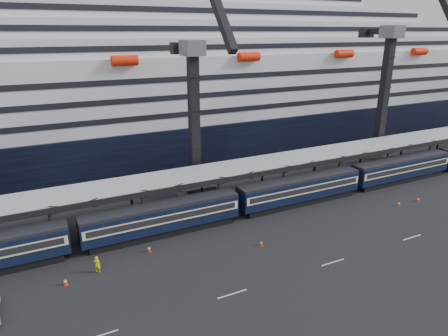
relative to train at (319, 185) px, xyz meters
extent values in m
plane|color=black|center=(4.65, -10.00, -2.20)|extent=(260.00, 260.00, 0.00)
cube|color=beige|center=(-33.35, -14.00, -2.19)|extent=(3.00, 0.15, 0.02)
cube|color=beige|center=(-21.35, -14.00, -2.19)|extent=(3.00, 0.15, 0.02)
cube|color=beige|center=(-9.35, -14.00, -2.19)|extent=(3.00, 0.15, 0.02)
cube|color=beige|center=(2.65, -14.00, -2.19)|extent=(3.00, 0.15, 0.02)
cube|color=black|center=(-23.35, 0.00, -1.75)|extent=(17.48, 2.40, 0.90)
cube|color=black|center=(-23.35, 0.00, 0.05)|extent=(19.00, 2.80, 2.70)
cube|color=beige|center=(-23.35, 0.00, 0.35)|extent=(18.62, 2.92, 1.05)
cube|color=black|center=(-23.35, 0.00, 0.40)|extent=(17.86, 2.98, 0.70)
cube|color=black|center=(-23.35, 0.00, 1.55)|extent=(19.00, 2.50, 0.35)
cube|color=black|center=(-3.35, 0.00, -1.75)|extent=(17.48, 2.40, 0.90)
cube|color=black|center=(-3.35, 0.00, 0.05)|extent=(19.00, 2.80, 2.70)
cube|color=beige|center=(-3.35, 0.00, 0.35)|extent=(18.62, 2.92, 1.05)
cube|color=black|center=(-3.35, 0.00, 0.40)|extent=(17.86, 2.98, 0.70)
cube|color=black|center=(-3.35, 0.00, 1.55)|extent=(19.00, 2.50, 0.35)
cube|color=black|center=(16.65, 0.00, -1.75)|extent=(17.48, 2.40, 0.90)
cube|color=black|center=(16.65, 0.00, 0.05)|extent=(19.00, 2.80, 2.70)
cube|color=beige|center=(16.65, 0.00, 0.35)|extent=(18.62, 2.92, 1.05)
cube|color=black|center=(16.65, 0.00, 0.40)|extent=(17.86, 2.98, 0.70)
cube|color=black|center=(16.65, 0.00, 1.55)|extent=(19.00, 2.50, 0.35)
cube|color=gray|center=(4.65, 4.00, 3.20)|extent=(130.00, 6.00, 0.25)
cube|color=black|center=(4.65, 1.00, 2.90)|extent=(130.00, 0.25, 0.70)
cube|color=black|center=(4.65, 7.00, 2.90)|extent=(130.00, 0.25, 0.70)
cube|color=black|center=(-35.35, 1.20, 0.50)|extent=(0.25, 0.25, 5.40)
cube|color=black|center=(-35.35, 6.80, 0.50)|extent=(0.25, 0.25, 5.40)
cube|color=black|center=(-25.35, 1.20, 0.50)|extent=(0.25, 0.25, 5.40)
cube|color=black|center=(-25.35, 6.80, 0.50)|extent=(0.25, 0.25, 5.40)
cube|color=black|center=(-15.35, 1.20, 0.50)|extent=(0.25, 0.25, 5.40)
cube|color=black|center=(-15.35, 6.80, 0.50)|extent=(0.25, 0.25, 5.40)
cube|color=black|center=(-5.35, 1.20, 0.50)|extent=(0.25, 0.25, 5.40)
cube|color=black|center=(-5.35, 6.80, 0.50)|extent=(0.25, 0.25, 5.40)
cube|color=black|center=(4.65, 1.20, 0.50)|extent=(0.25, 0.25, 5.40)
cube|color=black|center=(4.65, 6.80, 0.50)|extent=(0.25, 0.25, 5.40)
cube|color=black|center=(14.65, 1.20, 0.50)|extent=(0.25, 0.25, 5.40)
cube|color=black|center=(14.65, 6.80, 0.50)|extent=(0.25, 0.25, 5.40)
cube|color=black|center=(24.65, 1.20, 0.50)|extent=(0.25, 0.25, 5.40)
cube|color=black|center=(24.65, 6.80, 0.50)|extent=(0.25, 0.25, 5.40)
cube|color=black|center=(34.65, 6.80, 0.50)|extent=(0.25, 0.25, 5.40)
cube|color=black|center=(4.65, 36.00, 1.30)|extent=(200.00, 28.00, 7.00)
cube|color=silver|center=(4.65, 36.00, 10.80)|extent=(190.00, 26.88, 12.00)
cube|color=silver|center=(4.65, 36.00, 18.30)|extent=(160.00, 24.64, 3.00)
cube|color=black|center=(4.65, 23.63, 18.30)|extent=(153.60, 0.12, 0.90)
cube|color=silver|center=(4.65, 36.00, 21.30)|extent=(124.00, 21.84, 3.00)
cube|color=black|center=(4.65, 25.03, 21.30)|extent=(119.04, 0.12, 0.90)
cube|color=silver|center=(4.65, 36.00, 24.30)|extent=(90.00, 19.04, 3.00)
cube|color=black|center=(4.65, 26.43, 24.30)|extent=(86.40, 0.12, 0.90)
cylinder|color=red|center=(-21.35, 21.96, 16.60)|extent=(4.00, 1.60, 1.60)
cylinder|color=red|center=(0.65, 21.96, 16.60)|extent=(4.00, 1.60, 1.60)
cylinder|color=red|center=(22.65, 21.96, 16.60)|extent=(4.00, 1.60, 1.60)
cylinder|color=red|center=(44.65, 21.96, 16.60)|extent=(4.00, 1.60, 1.60)
cube|color=#4F5257|center=(-15.35, 9.00, -1.20)|extent=(4.50, 4.50, 2.00)
cube|color=black|center=(-15.35, 9.00, 8.80)|extent=(1.30, 1.30, 18.00)
cube|color=#4F5257|center=(-15.35, 9.00, 18.80)|extent=(2.60, 3.20, 2.00)
cube|color=black|center=(-15.35, 11.52, 18.80)|extent=(0.90, 5.04, 0.90)
cube|color=black|center=(-15.35, 14.04, 18.60)|extent=(2.20, 1.60, 1.60)
cube|color=#4F5257|center=(19.65, 8.00, -1.20)|extent=(4.50, 4.50, 2.00)
cube|color=black|center=(19.65, 8.00, 9.80)|extent=(1.30, 1.30, 20.00)
cube|color=#4F5257|center=(19.65, 8.00, 20.80)|extent=(2.60, 3.20, 2.00)
cube|color=black|center=(19.65, 10.80, 20.80)|extent=(0.90, 5.60, 0.90)
cube|color=black|center=(19.65, 13.60, 20.60)|extent=(2.20, 1.60, 1.60)
imported|color=#EFF30C|center=(-31.84, -4.72, -1.31)|extent=(0.78, 0.71, 1.78)
cube|color=red|center=(-35.02, -5.61, -2.18)|extent=(0.40, 0.40, 0.04)
cone|color=red|center=(-35.02, -5.61, -1.78)|extent=(0.34, 0.34, 0.76)
cylinder|color=white|center=(-35.02, -5.61, -1.78)|extent=(0.28, 0.28, 0.13)
cube|color=red|center=(-26.06, -3.23, -2.18)|extent=(0.39, 0.39, 0.04)
cone|color=red|center=(-26.06, -3.23, -1.79)|extent=(0.33, 0.33, 0.74)
cylinder|color=white|center=(-26.06, -3.23, -1.79)|extent=(0.28, 0.28, 0.12)
cube|color=red|center=(-14.29, -7.64, -2.18)|extent=(0.34, 0.34, 0.04)
cone|color=red|center=(-14.29, -7.64, -1.84)|extent=(0.29, 0.29, 0.64)
cylinder|color=white|center=(-14.29, -7.64, -1.84)|extent=(0.24, 0.24, 0.11)
cube|color=red|center=(8.56, -6.93, -2.18)|extent=(0.39, 0.39, 0.04)
cone|color=red|center=(8.56, -6.93, -1.79)|extent=(0.33, 0.33, 0.75)
cylinder|color=white|center=(8.56, -6.93, -1.79)|extent=(0.28, 0.28, 0.12)
cube|color=red|center=(12.28, -7.08, -2.18)|extent=(0.38, 0.38, 0.04)
cone|color=red|center=(12.28, -7.08, -1.80)|extent=(0.32, 0.32, 0.72)
cylinder|color=white|center=(12.28, -7.08, -1.80)|extent=(0.27, 0.27, 0.12)
camera|label=1|loc=(-35.95, -41.54, 20.86)|focal=32.00mm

